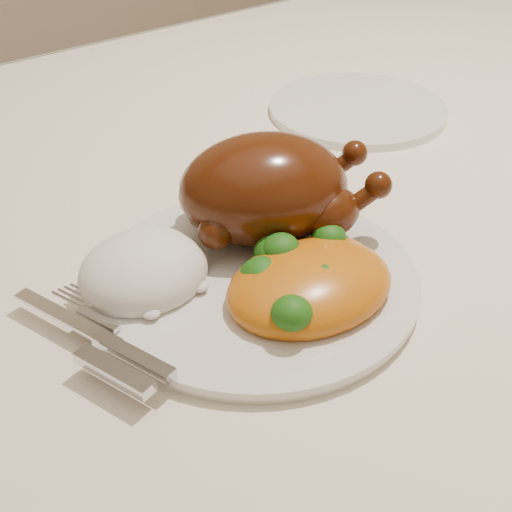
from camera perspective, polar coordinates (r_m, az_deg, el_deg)
dining_table at (r=0.80m, az=1.08°, el=-0.78°), size 1.60×0.90×0.76m
tablecloth at (r=0.76m, az=1.14°, el=3.71°), size 1.73×1.03×0.18m
dinner_plate at (r=0.59m, az=0.00°, el=-2.02°), size 0.29×0.29×0.01m
side_plate at (r=0.91m, az=8.13°, el=11.58°), size 0.28×0.28×0.01m
roast_chicken at (r=0.62m, az=1.06°, el=5.41°), size 0.20×0.17×0.10m
rice_mound at (r=0.59m, az=-8.96°, el=-1.23°), size 0.12×0.11×0.06m
mac_and_cheese at (r=0.57m, az=4.08°, el=-1.86°), size 0.15×0.12×0.05m
cutlery at (r=0.53m, az=-11.81°, el=-7.16°), size 0.06×0.16×0.01m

